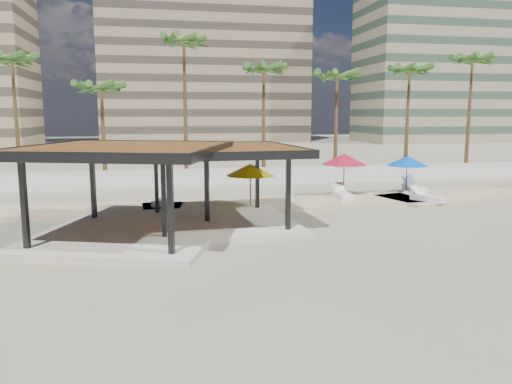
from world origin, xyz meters
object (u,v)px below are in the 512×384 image
at_px(lounger_c, 427,198).
at_px(lounger_d, 414,188).
at_px(pavilion_central, 217,178).
at_px(umbrella_c, 344,159).
at_px(pavilion_west, 126,183).
at_px(lounger_b, 342,195).
at_px(lounger_a, 163,201).

xyz_separation_m(lounger_c, lounger_d, (1.05, 3.41, 0.03)).
xyz_separation_m(pavilion_central, umbrella_c, (8.57, 6.16, 0.17)).
height_order(umbrella_c, lounger_d, umbrella_c).
distance_m(pavilion_west, lounger_b, 13.84).
distance_m(umbrella_c, lounger_c, 5.36).
relative_size(umbrella_c, lounger_d, 1.25).
relative_size(pavilion_central, pavilion_west, 0.79).
bearing_deg(lounger_c, pavilion_west, 79.56).
bearing_deg(lounger_d, pavilion_central, 119.72).
bearing_deg(lounger_c, pavilion_central, 76.66).
distance_m(lounger_b, lounger_c, 4.82).
bearing_deg(lounger_d, umbrella_c, 97.38).
distance_m(pavilion_central, lounger_a, 5.77).
height_order(lounger_a, lounger_d, lounger_d).
xyz_separation_m(umbrella_c, lounger_d, (4.91, 0.27, -1.95)).
height_order(pavilion_west, lounger_d, pavilion_west).
bearing_deg(umbrella_c, lounger_b, -114.30).
relative_size(pavilion_west, lounger_a, 4.40).
bearing_deg(lounger_d, pavilion_west, 119.61).
xyz_separation_m(pavilion_west, umbrella_c, (12.54, 8.01, 0.05)).
bearing_deg(umbrella_c, pavilion_central, -144.32).
relative_size(lounger_b, lounger_d, 0.90).
relative_size(lounger_a, lounger_c, 1.02).
bearing_deg(pavilion_central, umbrella_c, 32.41).
relative_size(pavilion_central, lounger_a, 3.47).
height_order(pavilion_west, lounger_c, pavilion_west).
height_order(pavilion_west, lounger_a, pavilion_west).
bearing_deg(lounger_a, pavilion_central, -137.79).
bearing_deg(pavilion_west, lounger_c, 35.36).
relative_size(lounger_a, lounger_d, 0.88).
bearing_deg(lounger_c, lounger_a, 55.81).
distance_m(lounger_a, lounger_d, 16.01).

